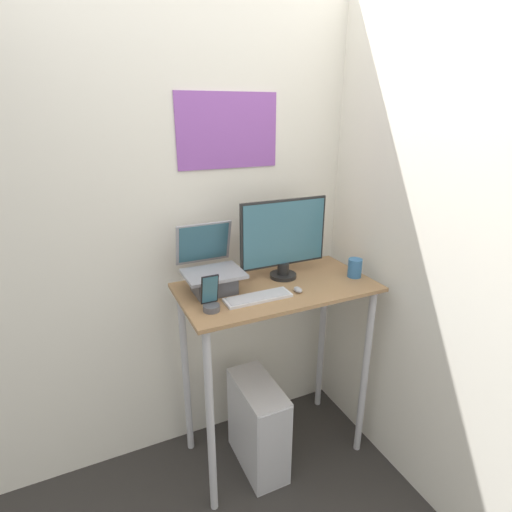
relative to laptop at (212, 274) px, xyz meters
The scene contains 11 objects.
ground_plane 1.25m from the laptop, 47.84° to the right, with size 12.00×12.00×0.00m, color #2D2B28.
wall_back 0.44m from the laptop, 39.73° to the left, with size 6.00×0.06×2.60m.
wall_side_right 0.98m from the laptop, 21.18° to the right, with size 0.05×6.00×2.60m.
desk 0.44m from the laptop, 15.15° to the right, with size 1.00×0.53×1.07m.
laptop is the anchor object (origin of this frame).
monitor 0.42m from the laptop, ahead, with size 0.49×0.14×0.42m.
keyboard 0.26m from the laptop, 48.59° to the right, with size 0.33×0.10×0.02m.
mouse 0.43m from the laptop, 27.84° to the right, with size 0.04×0.06×0.03m.
cell_phone 0.22m from the laptop, 110.75° to the right, with size 0.08×0.08×0.17m.
computer_tower 0.92m from the laptop, 37.64° to the right, with size 0.20×0.43×0.53m.
mug 0.77m from the laptop, 11.71° to the right, with size 0.07×0.07×0.10m.
Camera 1 is at (-0.88, -1.39, 1.92)m, focal length 28.00 mm.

